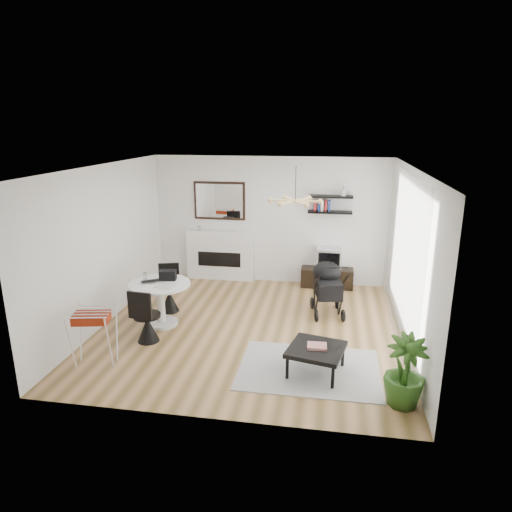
% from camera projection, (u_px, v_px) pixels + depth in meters
% --- Properties ---
extents(floor, '(5.00, 5.00, 0.00)m').
position_uv_depth(floor, '(250.00, 328.00, 7.74)').
color(floor, brown).
rests_on(floor, ground).
extents(ceiling, '(5.00, 5.00, 0.00)m').
position_uv_depth(ceiling, '(249.00, 167.00, 6.98)').
color(ceiling, white).
rests_on(ceiling, wall_back).
extents(wall_back, '(5.00, 0.00, 5.00)m').
position_uv_depth(wall_back, '(270.00, 221.00, 9.73)').
color(wall_back, white).
rests_on(wall_back, floor).
extents(wall_left, '(0.00, 5.00, 5.00)m').
position_uv_depth(wall_left, '(105.00, 245.00, 7.76)').
color(wall_left, white).
rests_on(wall_left, floor).
extents(wall_right, '(0.00, 5.00, 5.00)m').
position_uv_depth(wall_right, '(410.00, 259.00, 6.96)').
color(wall_right, white).
rests_on(wall_right, floor).
extents(sheer_curtain, '(0.04, 3.60, 2.60)m').
position_uv_depth(sheer_curtain, '(401.00, 255.00, 7.17)').
color(sheer_curtain, white).
rests_on(sheer_curtain, wall_right).
extents(fireplace, '(1.50, 0.17, 2.16)m').
position_uv_depth(fireplace, '(220.00, 249.00, 10.01)').
color(fireplace, white).
rests_on(fireplace, floor).
extents(shelf_lower, '(0.90, 0.25, 0.04)m').
position_uv_depth(shelf_lower, '(330.00, 212.00, 9.33)').
color(shelf_lower, black).
rests_on(shelf_lower, wall_back).
extents(shelf_upper, '(0.90, 0.25, 0.04)m').
position_uv_depth(shelf_upper, '(331.00, 196.00, 9.25)').
color(shelf_upper, black).
rests_on(shelf_upper, wall_back).
extents(pendant_lamp, '(0.90, 0.90, 0.10)m').
position_uv_depth(pendant_lamp, '(295.00, 201.00, 7.31)').
color(pendant_lamp, tan).
rests_on(pendant_lamp, ceiling).
extents(tv_console, '(1.08, 0.38, 0.41)m').
position_uv_depth(tv_console, '(327.00, 278.00, 9.66)').
color(tv_console, black).
rests_on(tv_console, floor).
extents(crt_tv, '(0.51, 0.45, 0.45)m').
position_uv_depth(crt_tv, '(329.00, 258.00, 9.53)').
color(crt_tv, silver).
rests_on(crt_tv, tv_console).
extents(dining_table, '(1.03, 1.03, 0.75)m').
position_uv_depth(dining_table, '(160.00, 297.00, 7.76)').
color(dining_table, white).
rests_on(dining_table, floor).
extents(laptop, '(0.40, 0.36, 0.03)m').
position_uv_depth(laptop, '(152.00, 282.00, 7.69)').
color(laptop, black).
rests_on(laptop, dining_table).
extents(black_bag, '(0.30, 0.21, 0.17)m').
position_uv_depth(black_bag, '(168.00, 275.00, 7.83)').
color(black_bag, black).
rests_on(black_bag, dining_table).
extents(newspaper, '(0.36, 0.32, 0.01)m').
position_uv_depth(newspaper, '(166.00, 286.00, 7.52)').
color(newspaper, silver).
rests_on(newspaper, dining_table).
extents(drinking_glass, '(0.07, 0.07, 0.11)m').
position_uv_depth(drinking_glass, '(145.00, 276.00, 7.88)').
color(drinking_glass, white).
rests_on(drinking_glass, dining_table).
extents(chair_far, '(0.44, 0.46, 0.87)m').
position_uv_depth(chair_far, '(170.00, 297.00, 8.40)').
color(chair_far, black).
rests_on(chair_far, floor).
extents(chair_near, '(0.43, 0.45, 0.90)m').
position_uv_depth(chair_near, '(147.00, 325.00, 7.20)').
color(chair_near, black).
rests_on(chair_near, floor).
extents(drying_rack, '(0.65, 0.62, 0.84)m').
position_uv_depth(drying_rack, '(94.00, 336.00, 6.46)').
color(drying_rack, white).
rests_on(drying_rack, floor).
extents(stroller, '(0.66, 0.91, 1.05)m').
position_uv_depth(stroller, '(327.00, 290.00, 8.24)').
color(stroller, black).
rests_on(stroller, floor).
extents(rug, '(1.97, 1.42, 0.01)m').
position_uv_depth(rug, '(309.00, 369.00, 6.44)').
color(rug, '#A7A7A7').
rests_on(rug, floor).
extents(coffee_table, '(0.87, 0.87, 0.37)m').
position_uv_depth(coffee_table, '(316.00, 350.00, 6.27)').
color(coffee_table, black).
rests_on(coffee_table, rug).
extents(magazines, '(0.27, 0.22, 0.04)m').
position_uv_depth(magazines, '(317.00, 346.00, 6.25)').
color(magazines, red).
rests_on(magazines, coffee_table).
extents(potted_plant, '(0.60, 0.60, 0.91)m').
position_uv_depth(potted_plant, '(405.00, 371.00, 5.52)').
color(potted_plant, '#2A5418').
rests_on(potted_plant, floor).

